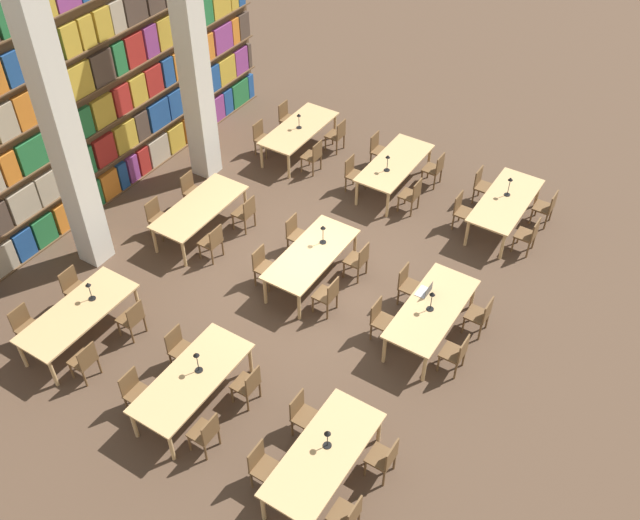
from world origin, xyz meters
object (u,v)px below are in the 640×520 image
object	(u,v)px
reading_table_1	(432,310)
chair_6	(480,315)
chair_19	(296,234)
desk_lamp_5	(388,160)
chair_0	(347,515)
chair_21	(354,173)
chair_29	(158,217)
chair_34	(337,135)
desk_lamp_3	(197,359)
chair_31	(192,190)
chair_35	(287,117)
reading_table_3	(192,379)
chair_13	(136,391)
chair_27	(74,287)
reading_table_0	(324,455)
reading_table_5	(395,164)
chair_8	(529,235)
chair_10	(546,207)
chair_15	(180,348)
chair_2	(384,458)
desk_lamp_0	(327,436)
chair_7	(408,284)
chair_26	(132,318)
pillar_left	(64,139)
desk_lamp_2	(510,183)
chair_25	(26,326)
chair_4	(456,353)
chair_30	(246,212)
reading_table_4	(311,255)
chair_20	(412,195)
laptop	(425,291)
chair_11	(482,185)
chair_22	(435,169)
reading_table_2	(506,202)
desk_lamp_4	(323,231)
desk_lamp_6	(89,288)
reading_table_6	(78,314)
chair_5	(381,319)
chair_23	(378,149)
chair_1	(263,466)
chair_32	(313,156)
chair_14	(248,384)
chair_16	(328,295)
chair_28	(212,241)
chair_33	(262,137)
chair_9	(462,210)
chair_24	(85,360)
reading_table_7	(200,208)

from	to	relation	value
reading_table_1	chair_6	distance (m)	0.97
chair_19	desk_lamp_5	distance (m)	2.92
chair_0	chair_21	xyz separation A→B (m)	(7.53, 4.31, 0.00)
chair_29	chair_34	size ratio (longest dim) A/B	1.00
desk_lamp_3	chair_31	xyz separation A→B (m)	(4.17, 3.70, -0.57)
desk_lamp_5	chair_35	world-z (taller)	desk_lamp_5
reading_table_3	chair_13	xyz separation A→B (m)	(-0.62, 0.77, -0.19)
reading_table_3	chair_27	size ratio (longest dim) A/B	2.66
reading_table_0	reading_table_5	distance (m)	8.06
chair_35	chair_8	bearing A→B (deg)	80.75
chair_10	chair_15	xyz separation A→B (m)	(-7.59, 4.25, 0.00)
chair_2	desk_lamp_0	xyz separation A→B (m)	(-0.44, 0.79, 0.52)
chair_7	chair_26	xyz separation A→B (m)	(-3.63, 4.01, 0.00)
pillar_left	desk_lamp_2	bearing A→B (deg)	-49.84
chair_7	desk_lamp_2	world-z (taller)	desk_lamp_2
chair_0	chair_25	bearing A→B (deg)	89.85
chair_4	chair_27	size ratio (longest dim) A/B	1.00
chair_30	chair_34	world-z (taller)	same
reading_table_4	chair_19	world-z (taller)	chair_19
chair_20	laptop	bearing A→B (deg)	-149.33
chair_11	chair_35	size ratio (longest dim) A/B	1.00
reading_table_5	chair_35	xyz separation A→B (m)	(0.63, 3.54, -0.19)
reading_table_3	chair_25	distance (m)	3.63
chair_22	reading_table_2	bearing A→B (deg)	-106.13
laptop	chair_19	distance (m)	3.26
chair_0	desk_lamp_4	bearing A→B (deg)	35.74
chair_2	desk_lamp_6	world-z (taller)	desk_lamp_6
chair_11	chair_30	world-z (taller)	same
chair_6	chair_27	size ratio (longest dim) A/B	1.00
chair_4	reading_table_6	size ratio (longest dim) A/B	0.38
chair_21	chair_30	xyz separation A→B (m)	(-2.57, 1.29, 0.00)
chair_0	chair_5	distance (m)	4.03
chair_6	chair_0	bearing A→B (deg)	179.24
chair_0	chair_19	bearing A→B (deg)	40.49
chair_34	chair_23	bearing A→B (deg)	-90.67
chair_1	chair_32	bearing A→B (deg)	-152.51
chair_14	chair_19	bearing A→B (deg)	22.01
chair_5	chair_22	world-z (taller)	same
chair_16	chair_28	bearing A→B (deg)	89.34
chair_8	chair_2	bearing A→B (deg)	179.93
reading_table_6	chair_25	size ratio (longest dim) A/B	2.66
chair_5	chair_25	world-z (taller)	same
chair_0	chair_23	distance (m)	9.76
reading_table_1	desk_lamp_3	world-z (taller)	desk_lamp_3
chair_15	chair_33	world-z (taller)	same
chair_28	chair_9	bearing A→B (deg)	-46.72
chair_10	desk_lamp_4	size ratio (longest dim) A/B	1.94
pillar_left	chair_22	distance (m)	8.44
chair_24	reading_table_7	xyz separation A→B (m)	(4.33, 0.88, 0.19)
chair_21	chair_31	size ratio (longest dim) A/B	1.00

